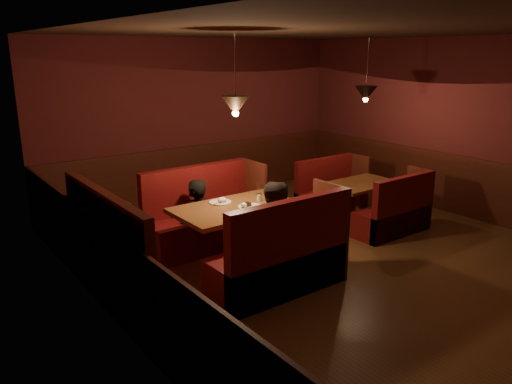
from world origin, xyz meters
TOP-DOWN VIEW (x-y plane):
  - room at (-0.28, 0.05)m, footprint 6.02×7.02m
  - main_table at (-1.24, 0.44)m, footprint 1.52×0.93m
  - main_bench_far at (-1.22, 1.30)m, footprint 1.68×0.60m
  - main_bench_near at (-1.22, -0.43)m, footprint 1.68×0.60m
  - second_table at (1.32, 0.72)m, footprint 1.17×0.75m
  - second_bench_far at (1.35, 1.42)m, footprint 1.29×0.48m
  - second_bench_near at (1.35, 0.02)m, footprint 1.29×0.48m
  - diner_a at (-1.44, 1.14)m, footprint 0.60×0.50m
  - diner_b at (-1.06, -0.16)m, footprint 0.94×0.86m

SIDE VIEW (x-z plane):
  - second_bench_far at x=1.35m, z-range -0.17..0.76m
  - second_bench_near at x=1.35m, z-range -0.17..0.76m
  - main_bench_far at x=-1.22m, z-range -0.21..0.94m
  - main_bench_near at x=-1.22m, z-range -0.21..0.94m
  - second_table at x=1.32m, z-range 0.16..0.82m
  - main_table at x=-1.24m, z-range 0.10..1.16m
  - diner_a at x=-1.44m, z-range 0.00..1.39m
  - diner_b at x=-1.06m, z-range 0.00..1.56m
  - room at x=-0.28m, z-range -0.41..2.51m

